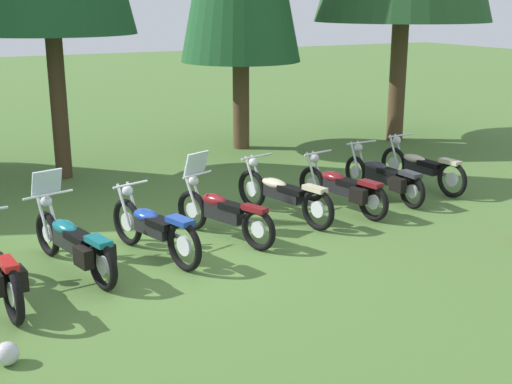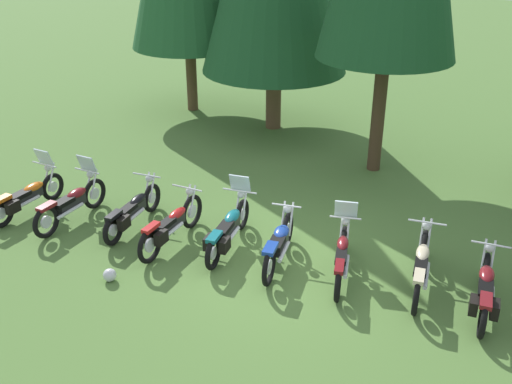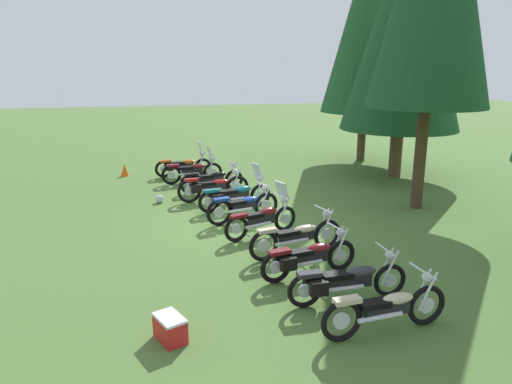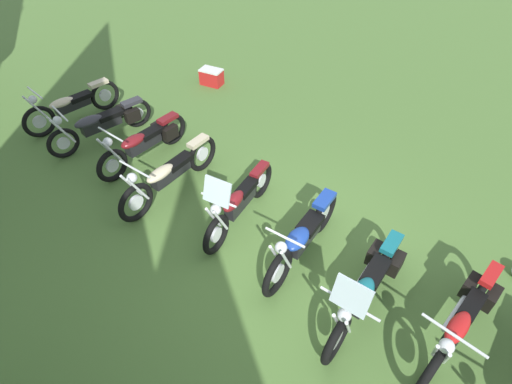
{
  "view_description": "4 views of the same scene",
  "coord_description": "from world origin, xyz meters",
  "px_view_note": "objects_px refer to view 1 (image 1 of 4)",
  "views": [
    {
      "loc": [
        -3.05,
        -9.1,
        3.69
      ],
      "look_at": [
        1.57,
        -0.16,
        0.81
      ],
      "focal_mm": 47.12,
      "sensor_mm": 36.0,
      "label": 1
    },
    {
      "loc": [
        4.84,
        -8.68,
        6.44
      ],
      "look_at": [
        -1.1,
        0.7,
        1.0
      ],
      "focal_mm": 41.27,
      "sensor_mm": 36.0,
      "label": 2
    },
    {
      "loc": [
        12.29,
        -2.43,
        4.21
      ],
      "look_at": [
        -0.94,
        0.48,
        0.59
      ],
      "focal_mm": 33.46,
      "sensor_mm": 36.0,
      "label": 3
    },
    {
      "loc": [
        -2.68,
        3.05,
        5.07
      ],
      "look_at": [
        1.05,
        -0.1,
        0.57
      ],
      "focal_mm": 28.18,
      "sensor_mm": 36.0,
      "label": 4
    }
  ],
  "objects_px": {
    "motorcycle_4": "(74,241)",
    "motorcycle_7": "(283,194)",
    "motorcycle_8": "(343,188)",
    "motorcycle_10": "(421,167)",
    "motorcycle_5": "(154,227)",
    "dropped_helmet": "(7,354)",
    "motorcycle_6": "(222,211)",
    "motorcycle_9": "(385,176)"
  },
  "relations": [
    {
      "from": "motorcycle_6",
      "to": "motorcycle_10",
      "type": "relative_size",
      "value": 0.89
    },
    {
      "from": "motorcycle_7",
      "to": "motorcycle_8",
      "type": "distance_m",
      "value": 1.19
    },
    {
      "from": "motorcycle_7",
      "to": "motorcycle_6",
      "type": "bearing_deg",
      "value": 95.55
    },
    {
      "from": "motorcycle_4",
      "to": "motorcycle_7",
      "type": "xyz_separation_m",
      "value": [
        3.79,
        0.79,
        -0.01
      ]
    },
    {
      "from": "motorcycle_5",
      "to": "motorcycle_4",
      "type": "bearing_deg",
      "value": 76.64
    },
    {
      "from": "motorcycle_4",
      "to": "motorcycle_7",
      "type": "distance_m",
      "value": 3.87
    },
    {
      "from": "motorcycle_8",
      "to": "motorcycle_10",
      "type": "xyz_separation_m",
      "value": [
        2.29,
        0.57,
        0.01
      ]
    },
    {
      "from": "motorcycle_6",
      "to": "motorcycle_9",
      "type": "height_order",
      "value": "motorcycle_6"
    },
    {
      "from": "motorcycle_10",
      "to": "motorcycle_7",
      "type": "bearing_deg",
      "value": 90.9
    },
    {
      "from": "motorcycle_8",
      "to": "dropped_helmet",
      "type": "height_order",
      "value": "motorcycle_8"
    },
    {
      "from": "motorcycle_9",
      "to": "dropped_helmet",
      "type": "height_order",
      "value": "motorcycle_9"
    },
    {
      "from": "motorcycle_4",
      "to": "motorcycle_5",
      "type": "bearing_deg",
      "value": -101.25
    },
    {
      "from": "motorcycle_6",
      "to": "dropped_helmet",
      "type": "bearing_deg",
      "value": 103.92
    },
    {
      "from": "motorcycle_5",
      "to": "motorcycle_7",
      "type": "bearing_deg",
      "value": -90.03
    },
    {
      "from": "motorcycle_5",
      "to": "motorcycle_6",
      "type": "relative_size",
      "value": 1.05
    },
    {
      "from": "motorcycle_5",
      "to": "motorcycle_9",
      "type": "distance_m",
      "value": 5.06
    },
    {
      "from": "motorcycle_5",
      "to": "dropped_helmet",
      "type": "height_order",
      "value": "motorcycle_5"
    },
    {
      "from": "motorcycle_7",
      "to": "motorcycle_4",
      "type": "bearing_deg",
      "value": 88.02
    },
    {
      "from": "motorcycle_5",
      "to": "dropped_helmet",
      "type": "distance_m",
      "value": 3.3
    },
    {
      "from": "motorcycle_4",
      "to": "dropped_helmet",
      "type": "relative_size",
      "value": 9.11
    },
    {
      "from": "motorcycle_7",
      "to": "motorcycle_10",
      "type": "xyz_separation_m",
      "value": [
        3.48,
        0.43,
        -0.0
      ]
    },
    {
      "from": "motorcycle_5",
      "to": "dropped_helmet",
      "type": "xyz_separation_m",
      "value": [
        -2.4,
        -2.24,
        -0.33
      ]
    },
    {
      "from": "motorcycle_8",
      "to": "dropped_helmet",
      "type": "xyz_separation_m",
      "value": [
        -6.19,
        -2.84,
        -0.31
      ]
    },
    {
      "from": "motorcycle_8",
      "to": "motorcycle_10",
      "type": "bearing_deg",
      "value": -87.68
    },
    {
      "from": "motorcycle_5",
      "to": "motorcycle_10",
      "type": "bearing_deg",
      "value": -95.01
    },
    {
      "from": "motorcycle_8",
      "to": "motorcycle_10",
      "type": "distance_m",
      "value": 2.36
    },
    {
      "from": "motorcycle_10",
      "to": "motorcycle_6",
      "type": "bearing_deg",
      "value": 94.52
    },
    {
      "from": "motorcycle_6",
      "to": "motorcycle_8",
      "type": "bearing_deg",
      "value": -103.02
    },
    {
      "from": "motorcycle_6",
      "to": "motorcycle_10",
      "type": "xyz_separation_m",
      "value": [
        4.85,
        0.91,
        -0.01
      ]
    },
    {
      "from": "motorcycle_7",
      "to": "motorcycle_10",
      "type": "bearing_deg",
      "value": -96.77
    },
    {
      "from": "motorcycle_6",
      "to": "motorcycle_8",
      "type": "height_order",
      "value": "motorcycle_6"
    },
    {
      "from": "motorcycle_7",
      "to": "motorcycle_9",
      "type": "distance_m",
      "value": 2.38
    },
    {
      "from": "motorcycle_4",
      "to": "motorcycle_8",
      "type": "height_order",
      "value": "motorcycle_4"
    },
    {
      "from": "motorcycle_8",
      "to": "motorcycle_6",
      "type": "bearing_deg",
      "value": 86.09
    },
    {
      "from": "dropped_helmet",
      "to": "motorcycle_4",
      "type": "bearing_deg",
      "value": 60.97
    },
    {
      "from": "motorcycle_8",
      "to": "motorcycle_10",
      "type": "relative_size",
      "value": 0.95
    },
    {
      "from": "motorcycle_6",
      "to": "dropped_helmet",
      "type": "distance_m",
      "value": 4.42
    },
    {
      "from": "motorcycle_7",
      "to": "motorcycle_10",
      "type": "height_order",
      "value": "motorcycle_7"
    },
    {
      "from": "motorcycle_5",
      "to": "motorcycle_8",
      "type": "height_order",
      "value": "motorcycle_5"
    },
    {
      "from": "motorcycle_6",
      "to": "motorcycle_4",
      "type": "bearing_deg",
      "value": 76.6
    },
    {
      "from": "motorcycle_8",
      "to": "motorcycle_9",
      "type": "height_order",
      "value": "motorcycle_8"
    },
    {
      "from": "dropped_helmet",
      "to": "motorcycle_8",
      "type": "bearing_deg",
      "value": 24.67
    }
  ]
}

